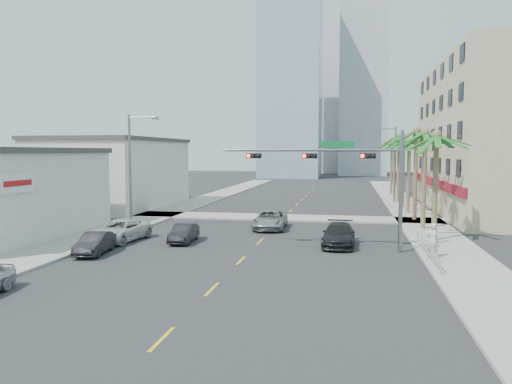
% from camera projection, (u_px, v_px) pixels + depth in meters
% --- Properties ---
extents(ground, '(260.00, 260.00, 0.00)m').
position_uv_depth(ground, '(223.00, 278.00, 24.12)').
color(ground, '#262628').
rests_on(ground, ground).
extents(sidewalk_right, '(4.00, 120.00, 0.15)m').
position_uv_depth(sidewalk_right, '(423.00, 224.00, 41.48)').
color(sidewalk_right, gray).
rests_on(sidewalk_right, ground).
extents(sidewalk_left, '(4.00, 120.00, 0.15)m').
position_uv_depth(sidewalk_left, '(151.00, 217.00, 45.92)').
color(sidewalk_left, gray).
rests_on(sidewalk_left, ground).
extents(sidewalk_cross, '(80.00, 4.00, 0.15)m').
position_uv_depth(sidewalk_cross, '(283.00, 218.00, 45.66)').
color(sidewalk_cross, gray).
rests_on(sidewalk_cross, ground).
extents(building_left_far, '(11.00, 18.00, 7.20)m').
position_uv_depth(building_left_far, '(115.00, 174.00, 54.85)').
color(building_left_far, beige).
rests_on(building_left_far, ground).
extents(tower_far_left, '(14.00, 14.00, 48.00)m').
position_uv_depth(tower_far_left, '(291.00, 75.00, 116.70)').
color(tower_far_left, '#99B2C6').
rests_on(tower_far_left, ground).
extents(tower_far_right, '(12.00, 12.00, 60.00)m').
position_uv_depth(tower_far_right, '(364.00, 58.00, 127.76)').
color(tower_far_right, '#ADADB2').
rests_on(tower_far_right, ground).
extents(tower_far_center, '(16.00, 16.00, 42.00)m').
position_uv_depth(tower_far_center, '(320.00, 100.00, 145.40)').
color(tower_far_center, '#ADADB2').
rests_on(tower_far_center, ground).
extents(traffic_signal_mast, '(11.12, 0.54, 7.20)m').
position_uv_depth(traffic_signal_mast, '(347.00, 169.00, 30.43)').
color(traffic_signal_mast, slate).
rests_on(traffic_signal_mast, ground).
extents(palm_tree_0, '(4.80, 4.80, 7.80)m').
position_uv_depth(palm_tree_0, '(437.00, 137.00, 33.15)').
color(palm_tree_0, brown).
rests_on(palm_tree_0, ground).
extents(palm_tree_1, '(4.80, 4.80, 8.16)m').
position_uv_depth(palm_tree_1, '(425.00, 134.00, 38.22)').
color(palm_tree_1, brown).
rests_on(palm_tree_1, ground).
extents(palm_tree_2, '(4.80, 4.80, 8.52)m').
position_uv_depth(palm_tree_2, '(417.00, 132.00, 43.28)').
color(palm_tree_2, brown).
rests_on(palm_tree_2, ground).
extents(palm_tree_3, '(4.80, 4.80, 7.80)m').
position_uv_depth(palm_tree_3, '(409.00, 142.00, 48.43)').
color(palm_tree_3, brown).
rests_on(palm_tree_3, ground).
extents(palm_tree_4, '(4.80, 4.80, 8.16)m').
position_uv_depth(palm_tree_4, '(404.00, 139.00, 53.50)').
color(palm_tree_4, brown).
rests_on(palm_tree_4, ground).
extents(palm_tree_5, '(4.80, 4.80, 8.52)m').
position_uv_depth(palm_tree_5, '(399.00, 137.00, 58.56)').
color(palm_tree_5, brown).
rests_on(palm_tree_5, ground).
extents(palm_tree_6, '(4.80, 4.80, 7.80)m').
position_uv_depth(palm_tree_6, '(395.00, 144.00, 63.71)').
color(palm_tree_6, brown).
rests_on(palm_tree_6, ground).
extents(palm_tree_7, '(4.80, 4.80, 8.16)m').
position_uv_depth(palm_tree_7, '(392.00, 142.00, 68.78)').
color(palm_tree_7, brown).
rests_on(palm_tree_7, ground).
extents(streetlight_left, '(2.55, 0.25, 9.00)m').
position_uv_depth(streetlight_left, '(132.00, 165.00, 39.45)').
color(streetlight_left, slate).
rests_on(streetlight_left, ground).
extents(streetlight_right, '(2.55, 0.25, 9.00)m').
position_uv_depth(streetlight_right, '(393.00, 161.00, 58.90)').
color(streetlight_right, slate).
rests_on(streetlight_right, ground).
extents(guardrail, '(0.08, 8.08, 1.00)m').
position_uv_depth(guardrail, '(427.00, 249.00, 28.04)').
color(guardrail, silver).
rests_on(guardrail, ground).
extents(car_parked_mid, '(1.88, 4.06, 1.29)m').
position_uv_depth(car_parked_mid, '(95.00, 243.00, 29.76)').
color(car_parked_mid, black).
rests_on(car_parked_mid, ground).
extents(car_parked_far, '(2.99, 5.52, 1.47)m').
position_uv_depth(car_parked_far, '(120.00, 231.00, 33.93)').
color(car_parked_far, silver).
rests_on(car_parked_far, ground).
extents(car_lane_left, '(1.56, 3.85, 1.24)m').
position_uv_depth(car_lane_left, '(184.00, 233.00, 33.63)').
color(car_lane_left, black).
rests_on(car_lane_left, ground).
extents(car_lane_center, '(2.62, 5.34, 1.46)m').
position_uv_depth(car_lane_center, '(270.00, 220.00, 39.44)').
color(car_lane_center, '#A7A7AB').
rests_on(car_lane_center, ground).
extents(car_lane_right, '(2.14, 5.05, 1.45)m').
position_uv_depth(car_lane_right, '(339.00, 235.00, 32.33)').
color(car_lane_right, black).
rests_on(car_lane_right, ground).
extents(pedestrian, '(0.75, 0.52, 1.95)m').
position_uv_depth(pedestrian, '(433.00, 240.00, 28.16)').
color(pedestrian, silver).
rests_on(pedestrian, sidewalk_right).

